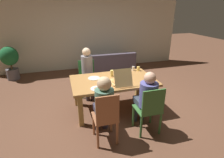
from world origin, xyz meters
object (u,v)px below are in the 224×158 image
Objects in this scene: person_0 at (146,96)px; drinking_glass_0 at (133,69)px; person_2 at (88,69)px; couch at (110,65)px; plate_0 at (94,78)px; dining_table at (113,84)px; chair_0 at (150,109)px; chair_1 at (106,118)px; person_1 at (104,103)px; plate_1 at (97,88)px; chair_2 at (87,76)px; pizza_box_0 at (120,81)px; drinking_glass_2 at (138,69)px; drinking_glass_1 at (112,73)px; potted_plant at (10,60)px.

drinking_glass_0 is (0.26, 1.24, 0.09)m from person_0.
person_2 reaches higher than couch.
couch is at bearing 66.60° from plate_0.
dining_table is at bearing -25.64° from plate_0.
chair_0 is 0.97× the size of chair_1.
plate_1 is at bearing 91.13° from person_1.
chair_1 is at bearing -90.00° from chair_2.
chair_2 is at bearing 90.00° from person_1.
chair_0 reaches higher than dining_table.
pizza_box_0 reaches higher than drinking_glass_0.
chair_0 is 8.67× the size of drinking_glass_0.
drinking_glass_2 is at bearing -85.33° from couch.
chair_2 is at bearing 89.56° from plate_1.
dining_table is 0.85m from drinking_glass_2.
pizza_box_0 is (0.50, -1.03, 0.05)m from person_2.
plate_0 is (-0.38, 0.18, 0.10)m from dining_table.
plate_0 is at bearing -86.30° from person_2.
chair_1 is at bearing -106.36° from couch.
drinking_glass_2 is (0.11, -0.04, -0.00)m from drinking_glass_0.
drinking_glass_2 is at bearing 9.70° from plate_0.
person_2 is at bearing -90.00° from chair_2.
drinking_glass_1 is at bearing 82.94° from dining_table.
person_1 is 0.69× the size of couch.
chair_0 is 4.64m from potted_plant.
dining_table is at bearing -62.36° from person_2.
couch is (1.01, 1.60, -0.46)m from person_2.
person_2 is 12.24× the size of drinking_glass_2.
potted_plant is (-3.31, 2.24, -0.14)m from drinking_glass_2.
dining_table is at bearing 114.68° from person_0.
drinking_glass_1 is at bearing -42.90° from potted_plant.
person_0 is 2.37× the size of pizza_box_0.
chair_0 is 1.88× the size of pizza_box_0.
dining_table is at bearing -45.55° from potted_plant.
dining_table is 1.42× the size of person_2.
drinking_glass_0 is (1.06, -0.39, 0.05)m from person_2.
drinking_glass_0 is (0.26, 1.39, 0.27)m from chair_0.
drinking_glass_2 is (0.67, 0.59, 0.00)m from pizza_box_0.
pizza_box_0 is (0.50, 0.65, 0.07)m from person_1.
pizza_box_0 is (0.50, -1.17, 0.29)m from chair_2.
person_2 is at bearing 159.66° from drinking_glass_0.
plate_0 is at bearing 88.06° from chair_1.
person_2 is (-0.80, 1.79, 0.21)m from chair_0.
potted_plant reaches higher than plate_1.
potted_plant reaches higher than drinking_glass_0.
potted_plant is (-2.64, 2.83, -0.14)m from pizza_box_0.
chair_0 is 0.78× the size of person_1.
drinking_glass_0 is 2.06m from couch.
plate_1 is (-0.01, -1.31, 0.25)m from chair_2.
drinking_glass_2 reaches higher than plate_0.
chair_1 is 9.29× the size of drinking_glass_2.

